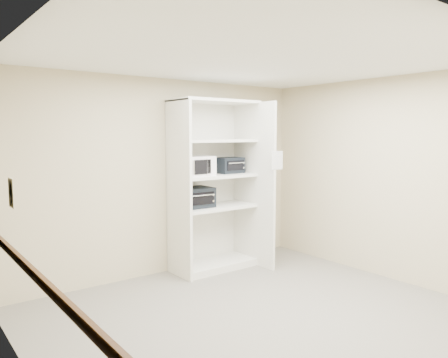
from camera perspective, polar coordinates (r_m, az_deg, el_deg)
floor at (r=4.88m, az=4.88°, el=-17.58°), size 4.50×4.00×0.01m
ceiling at (r=4.54m, az=5.19°, el=15.45°), size 4.50×4.00×0.01m
wall_back at (r=6.14m, az=-7.63°, el=0.29°), size 4.50×0.02×2.70m
wall_left at (r=3.45m, az=-23.91°, el=-4.52°), size 0.02×4.00×2.70m
wall_right at (r=6.25m, az=20.47°, el=0.07°), size 0.02×4.00×2.70m
shelving_unit at (r=6.28m, az=-0.96°, el=-1.55°), size 1.24×0.92×2.42m
microwave at (r=6.00m, az=-3.69°, el=1.70°), size 0.49×0.39×0.27m
toaster_oven_upper at (r=6.43m, az=0.59°, el=1.81°), size 0.42×0.33×0.23m
toaster_oven_lower at (r=6.12m, az=-3.97°, el=-2.41°), size 0.51×0.39×0.28m
paper_sign at (r=6.13m, az=6.96°, el=2.44°), size 0.20×0.01×0.25m
chair_rail at (r=3.56m, az=-23.25°, el=-11.64°), size 0.04×3.98×0.08m
wall_poster at (r=4.10m, az=-26.03°, el=-1.64°), size 0.01×0.18×0.25m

